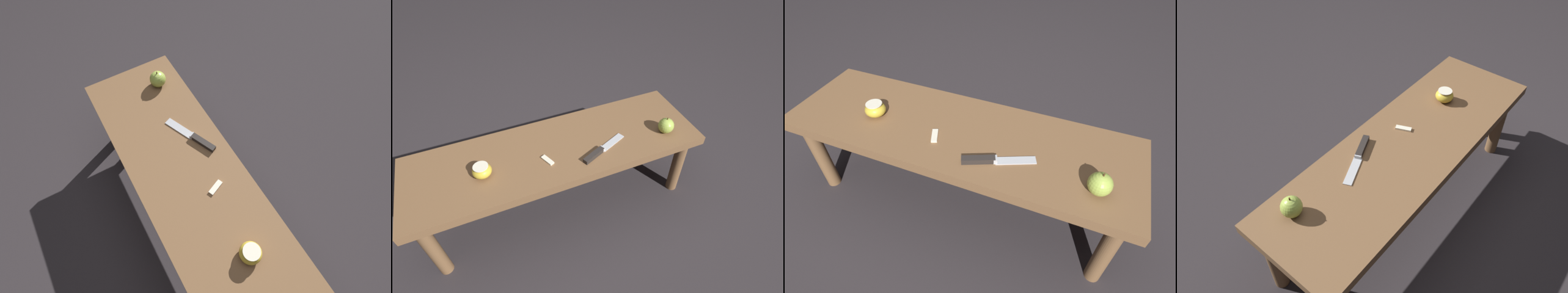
{
  "view_description": "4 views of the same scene",
  "coord_description": "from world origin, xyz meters",
  "views": [
    {
      "loc": [
        0.38,
        -0.21,
        1.47
      ],
      "look_at": [
        -0.12,
        0.07,
        0.42
      ],
      "focal_mm": 28.0,
      "sensor_mm": 36.0,
      "label": 1
    },
    {
      "loc": [
        0.25,
        0.93,
        1.33
      ],
      "look_at": [
        -0.12,
        0.07,
        0.42
      ],
      "focal_mm": 28.0,
      "sensor_mm": 36.0,
      "label": 2
    },
    {
      "loc": [
        -0.38,
        0.73,
        1.11
      ],
      "look_at": [
        -0.12,
        0.07,
        0.42
      ],
      "focal_mm": 28.0,
      "sensor_mm": 36.0,
      "label": 3
    },
    {
      "loc": [
        -0.89,
        -0.56,
        1.41
      ],
      "look_at": [
        -0.12,
        0.07,
        0.42
      ],
      "focal_mm": 35.0,
      "sensor_mm": 36.0,
      "label": 4
    }
  ],
  "objects": [
    {
      "name": "ground_plane",
      "position": [
        0.0,
        0.0,
        0.0
      ],
      "size": [
        8.0,
        8.0,
        0.0
      ],
      "primitive_type": "plane",
      "color": "#2D282B"
    },
    {
      "name": "wooden_bench",
      "position": [
        0.0,
        0.0,
        0.34
      ],
      "size": [
        1.29,
        0.41,
        0.39
      ],
      "color": "brown",
      "rests_on": "ground_plane"
    },
    {
      "name": "knife",
      "position": [
        -0.16,
        0.1,
        0.4
      ],
      "size": [
        0.23,
        0.12,
        0.02
      ],
      "rotation": [
        0.0,
        0.0,
        -2.73
      ],
      "color": "#B7BABF",
      "rests_on": "wooden_bench"
    },
    {
      "name": "apple_cut",
      "position": [
        0.32,
        0.03,
        0.42
      ],
      "size": [
        0.08,
        0.08,
        0.05
      ],
      "color": "gold",
      "rests_on": "wooden_bench"
    },
    {
      "name": "apple_whole",
      "position": [
        -0.5,
        0.1,
        0.43
      ],
      "size": [
        0.07,
        0.07,
        0.08
      ],
      "color": "#9EB747",
      "rests_on": "wooden_bench"
    },
    {
      "name": "apple_slice_near_knife",
      "position": [
        0.06,
        0.06,
        0.4
      ],
      "size": [
        0.04,
        0.07,
        0.01
      ],
      "color": "silver",
      "rests_on": "wooden_bench"
    }
  ]
}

